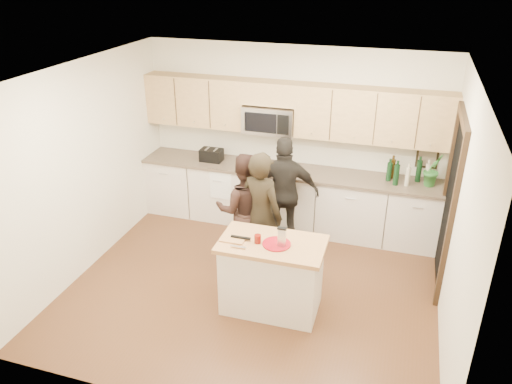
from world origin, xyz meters
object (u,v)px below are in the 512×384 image
(toaster, at_px, (212,155))
(woman_right, at_px, (285,193))
(woman_center, at_px, (244,210))
(woman_left, at_px, (261,214))
(island, at_px, (272,275))

(toaster, bearing_deg, woman_right, -22.45)
(woman_center, relative_size, woman_right, 0.97)
(toaster, relative_size, woman_right, 0.21)
(toaster, relative_size, woman_left, 0.20)
(woman_right, bearing_deg, toaster, -36.82)
(woman_left, xyz_separation_m, woman_right, (0.12, 0.75, -0.03))
(woman_center, bearing_deg, woman_left, 134.54)
(island, xyz_separation_m, toaster, (-1.53, 2.00, 0.58))
(island, height_order, woman_left, woman_left)
(toaster, distance_m, woman_left, 1.76)
(toaster, height_order, woman_center, woman_center)
(island, bearing_deg, toaster, 126.68)
(toaster, bearing_deg, island, -52.54)
(island, relative_size, woman_center, 0.77)
(toaster, distance_m, woman_center, 1.48)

